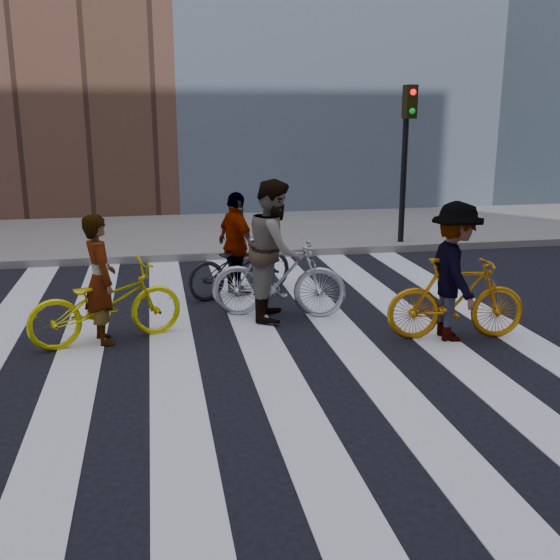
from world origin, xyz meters
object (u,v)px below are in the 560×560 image
object	(u,v)px
bike_yellow_right	(456,299)
bike_silver_mid	(279,278)
rider_mid	(275,250)
traffic_signal	(407,139)
rider_right	(455,272)
bike_dark_rear	(240,265)
bike_yellow_left	(106,303)
rider_rear	(237,244)
rider_left	(100,280)

from	to	relation	value
bike_yellow_right	bike_silver_mid	bearing A→B (deg)	64.38
bike_yellow_right	rider_mid	bearing A→B (deg)	65.01
rider_mid	traffic_signal	bearing A→B (deg)	-25.01
bike_silver_mid	bike_yellow_right	xyz separation A→B (m)	(2.03, -1.33, -0.04)
bike_silver_mid	rider_right	bearing A→B (deg)	-108.35
bike_yellow_right	bike_dark_rear	world-z (taller)	bike_yellow_right
traffic_signal	bike_yellow_right	world-z (taller)	traffic_signal
rider_mid	bike_yellow_right	bearing A→B (deg)	-107.06
bike_yellow_left	rider_right	xyz separation A→B (m)	(4.29, -0.72, 0.38)
bike_dark_rear	rider_rear	size ratio (longest dim) A/B	1.13
bike_silver_mid	rider_right	size ratio (longest dim) A/B	1.07
traffic_signal	bike_yellow_left	xyz separation A→B (m)	(-5.73, -4.68, -1.78)
traffic_signal	bike_yellow_left	distance (m)	7.61
bike_yellow_left	rider_left	size ratio (longest dim) A/B	1.18
bike_dark_rear	rider_right	bearing A→B (deg)	-161.05
bike_yellow_right	rider_mid	xyz separation A→B (m)	(-2.08, 1.33, 0.44)
bike_yellow_right	rider_mid	size ratio (longest dim) A/B	0.91
bike_dark_rear	rider_mid	size ratio (longest dim) A/B	0.95
bike_yellow_right	bike_dark_rear	distance (m)	3.52
bike_yellow_right	rider_rear	xyz separation A→B (m)	(-2.46, 2.57, 0.29)
bike_yellow_left	rider_mid	bearing A→B (deg)	-92.69
rider_left	bike_yellow_right	bearing A→B (deg)	-117.04
bike_yellow_left	rider_right	bearing A→B (deg)	-117.26
rider_right	rider_rear	xyz separation A→B (m)	(-2.41, 2.57, -0.07)
rider_left	rider_rear	world-z (taller)	rider_rear
traffic_signal	bike_silver_mid	distance (m)	5.59
rider_left	rider_mid	xyz separation A→B (m)	(2.31, 0.61, 0.16)
bike_yellow_left	traffic_signal	bearing A→B (deg)	-68.48
rider_rear	rider_mid	bearing A→B (deg)	173.26
bike_yellow_left	rider_left	xyz separation A→B (m)	(-0.05, 0.00, 0.31)
bike_dark_rear	rider_left	distance (m)	2.73
bike_dark_rear	rider_rear	world-z (taller)	rider_rear
bike_silver_mid	rider_rear	bearing A→B (deg)	34.46
bike_dark_rear	rider_left	xyz separation A→B (m)	(-1.98, -1.85, 0.33)
rider_mid	rider_rear	size ratio (longest dim) A/B	1.19
rider_right	rider_rear	bearing A→B (deg)	50.72
traffic_signal	rider_right	distance (m)	5.76
traffic_signal	bike_dark_rear	bearing A→B (deg)	-143.28
traffic_signal	bike_yellow_left	world-z (taller)	traffic_signal
traffic_signal	rider_mid	bearing A→B (deg)	-130.46
bike_dark_rear	rider_rear	distance (m)	0.33
bike_silver_mid	rider_left	size ratio (longest dim) A/B	1.16
rider_mid	rider_rear	world-z (taller)	rider_mid
traffic_signal	rider_mid	xyz separation A→B (m)	(-3.48, -4.08, -1.31)
bike_silver_mid	rider_rear	size ratio (longest dim) A/B	1.16
traffic_signal	rider_left	bearing A→B (deg)	-141.02
bike_silver_mid	bike_dark_rear	size ratio (longest dim) A/B	1.02
bike_yellow_right	rider_right	distance (m)	0.35
traffic_signal	rider_rear	distance (m)	5.00
bike_silver_mid	rider_mid	size ratio (longest dim) A/B	0.97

